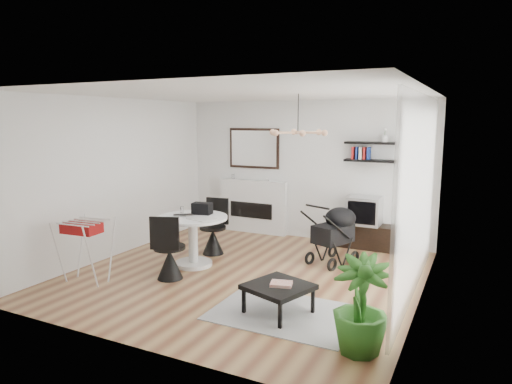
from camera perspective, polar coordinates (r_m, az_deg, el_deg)
The scene contains 25 objects.
floor at distance 7.06m, azimuth -1.29°, elevation -10.27°, with size 5.00×5.00×0.00m, color brown.
ceiling at distance 6.67m, azimuth -1.37°, elevation 12.18°, with size 5.00×5.00×0.00m, color white.
wall_back at distance 9.01m, azimuth 6.08°, elevation 2.72°, with size 5.00×5.00×0.00m, color white.
wall_left at distance 8.19m, azimuth -17.02°, elevation 1.75°, with size 5.00×5.00×0.00m, color white.
wall_right at distance 6.01m, azimuth 20.29°, elevation -0.96°, with size 5.00×5.00×0.00m, color white.
sheer_curtain at distance 6.22m, azimuth 19.57°, elevation -0.60°, with size 0.04×3.60×2.60m, color white.
fireplace at distance 9.47m, azimuth -0.41°, elevation -0.98°, with size 1.50×0.17×2.16m.
shelf_lower at distance 8.50m, azimuth 14.02°, elevation 3.82°, with size 0.90×0.25×0.04m, color black.
shelf_upper at distance 8.48m, azimuth 14.10°, elevation 5.97°, with size 0.90×0.25×0.04m, color black.
pendant_lamp at distance 6.65m, azimuth 5.26°, elevation 7.41°, with size 0.90×0.90×0.10m, color tan, non-canonical shape.
tv_console at distance 8.65m, azimuth 13.54°, elevation -5.37°, with size 1.17×0.41×0.44m, color black.
crt_tv at distance 8.55m, azimuth 13.43°, elevation -2.25°, with size 0.59×0.51×0.51m.
dining_table at distance 7.40m, azimuth -7.88°, elevation -5.12°, with size 1.11×1.11×0.81m.
laptop at distance 7.35m, azimuth -9.11°, elevation -2.93°, with size 0.31×0.20×0.02m, color black.
black_bag at distance 7.47m, azimuth -6.75°, elevation -2.06°, with size 0.31×0.19×0.19m, color black.
newspaper at distance 7.12m, azimuth -6.86°, elevation -3.33°, with size 0.37×0.31×0.01m, color beige.
drinking_glass at distance 7.66m, azimuth -9.24°, elevation -2.16°, with size 0.06×0.06×0.10m, color white.
chair_far at distance 8.07m, azimuth -5.35°, elevation -5.56°, with size 0.46×0.48×0.96m.
chair_near at distance 6.90m, azimuth -10.78°, elevation -8.20°, with size 0.51×0.53×0.98m.
drying_rack at distance 7.05m, azimuth -20.53°, elevation -6.78°, with size 0.65×0.62×0.92m.
stroller at distance 7.60m, azimuth 9.83°, elevation -5.53°, with size 0.78×0.94×1.03m.
rug at distance 5.76m, azimuth 3.54°, elevation -14.85°, with size 1.71×1.24×0.01m, color gray.
coffee_table at distance 5.63m, azimuth 2.83°, elevation -11.87°, with size 0.88×0.88×0.36m.
magazines at distance 5.59m, azimuth 3.18°, elevation -11.40°, with size 0.26×0.20×0.04m, color #BB462E.
potted_plant at distance 4.81m, azimuth 12.91°, elevation -13.61°, with size 0.56×0.56×1.00m, color #27611B.
Camera 1 is at (3.09, -5.90, 2.34)m, focal length 32.00 mm.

